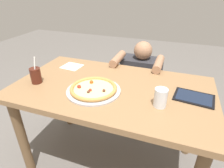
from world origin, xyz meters
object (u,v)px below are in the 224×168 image
Objects in this scene: water_cup_clear at (161,98)px; tablet at (194,97)px; diner_seated at (140,88)px; drink_cup_colored at (36,75)px; pizza_near at (94,89)px.

tablet is (0.19, 0.16, -0.05)m from water_cup_clear.
drink_cup_colored is at bearing -127.78° from diner_seated.
pizza_near is 0.65m from tablet.
drink_cup_colored reaches higher than diner_seated.
water_cup_clear is 0.44× the size of tablet.
water_cup_clear is 0.26m from tablet.
tablet is at bearing -53.77° from diner_seated.
tablet is (0.63, 0.14, -0.01)m from pizza_near.
diner_seated is (0.17, 0.77, -0.37)m from pizza_near.
pizza_near is 0.44m from drink_cup_colored.
drink_cup_colored is at bearing -171.34° from tablet.
drink_cup_colored is (-0.44, -0.02, 0.04)m from pizza_near.
drink_cup_colored reaches higher than pizza_near.
diner_seated is at bearing 108.62° from water_cup_clear.
drink_cup_colored reaches higher than tablet.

